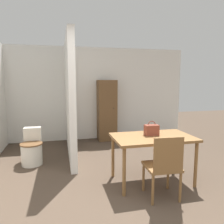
# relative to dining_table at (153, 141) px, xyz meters

# --- Properties ---
(ground_plane) EXTENTS (16.00, 16.00, 0.00)m
(ground_plane) POSITION_rel_dining_table_xyz_m (-0.56, -0.91, -0.67)
(ground_plane) COLOR #4C3D30
(wall_back) EXTENTS (5.34, 0.12, 2.50)m
(wall_back) POSITION_rel_dining_table_xyz_m (-0.56, 2.91, 0.58)
(wall_back) COLOR white
(wall_back) RESTS_ON ground_plane
(partition_wall) EXTENTS (0.12, 2.30, 2.50)m
(partition_wall) POSITION_rel_dining_table_xyz_m (-1.20, 1.70, 0.58)
(partition_wall) COLOR white
(partition_wall) RESTS_ON ground_plane
(dining_table) EXTENTS (1.25, 0.78, 0.75)m
(dining_table) POSITION_rel_dining_table_xyz_m (0.00, 0.00, 0.00)
(dining_table) COLOR brown
(dining_table) RESTS_ON ground_plane
(wooden_chair) EXTENTS (0.47, 0.47, 0.90)m
(wooden_chair) POSITION_rel_dining_table_xyz_m (-0.07, -0.53, -0.18)
(wooden_chair) COLOR brown
(wooden_chair) RESTS_ON ground_plane
(toilet) EXTENTS (0.42, 0.56, 0.68)m
(toilet) POSITION_rel_dining_table_xyz_m (-1.96, 1.25, -0.39)
(toilet) COLOR silver
(toilet) RESTS_ON ground_plane
(handbag) EXTENTS (0.22, 0.13, 0.23)m
(handbag) POSITION_rel_dining_table_xyz_m (0.00, 0.06, 0.16)
(handbag) COLOR brown
(handbag) RESTS_ON dining_table
(wooden_cabinet) EXTENTS (0.49, 0.43, 1.63)m
(wooden_cabinet) POSITION_rel_dining_table_xyz_m (-0.17, 2.63, 0.14)
(wooden_cabinet) COLOR brown
(wooden_cabinet) RESTS_ON ground_plane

